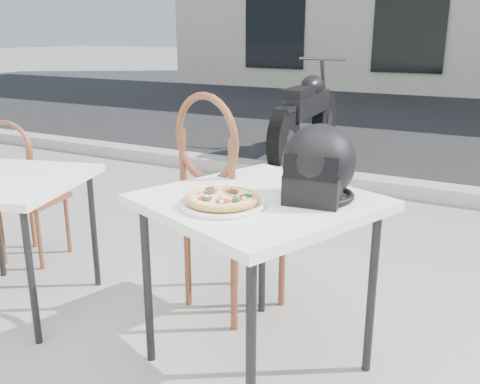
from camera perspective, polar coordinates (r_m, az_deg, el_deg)
The scene contains 11 objects.
ground at distance 2.41m, azimuth 2.19°, elevation -19.00°, with size 80.00×80.00×0.00m, color gray.
street_asphalt at distance 8.92m, azimuth 22.52°, elevation 6.42°, with size 30.00×8.00×0.00m, color black.
curb at distance 5.03m, azimuth 17.42°, elevation 0.40°, with size 30.00×0.25×0.12m, color #A9A69E.
cafe_table_main at distance 2.16m, azimuth 1.99°, elevation -2.35°, with size 1.05×1.05×0.77m.
plate at distance 2.03m, azimuth -1.91°, elevation -1.24°, with size 0.34×0.34×0.02m.
pizza at distance 2.02m, azimuth -1.91°, elevation -0.64°, with size 0.30×0.30×0.04m.
helmet at distance 2.10m, azimuth 8.33°, elevation 2.69°, with size 0.32×0.33×0.30m.
cafe_chair_main at distance 2.64m, azimuth -1.85°, elevation -0.24°, with size 0.55×0.55×1.15m.
cafe_table_side at distance 2.94m, azimuth -23.86°, elevation 0.20°, with size 0.93×0.93×0.71m.
cafe_chair_side at distance 3.53m, azimuth -22.17°, elevation 0.77°, with size 0.41×0.41×0.92m.
motorcycle at distance 6.26m, azimuth 7.16°, elevation 8.17°, with size 0.58×2.23×1.11m.
Camera 1 is at (0.85, -1.77, 1.41)m, focal length 40.00 mm.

